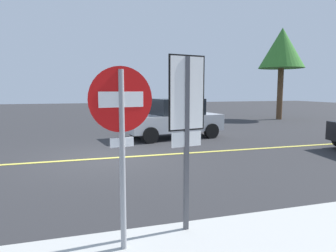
{
  "coord_description": "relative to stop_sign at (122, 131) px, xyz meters",
  "views": [
    {
      "loc": [
        -0.77,
        -9.07,
        2.06
      ],
      "look_at": [
        1.69,
        -0.81,
        1.03
      ],
      "focal_mm": 32.04,
      "sensor_mm": 36.0,
      "label": 1
    }
  ],
  "objects": [
    {
      "name": "lane_marking_centre",
      "position": [
        3.3,
        5.61,
        -1.59
      ],
      "size": [
        28.0,
        0.16,
        0.01
      ],
      "primitive_type": "cube",
      "color": "#E0D14C"
    },
    {
      "name": "tree_left_verge",
      "position": [
        13.15,
        14.64,
        3.3
      ],
      "size": [
        3.1,
        3.1,
        6.34
      ],
      "color": "#513823",
      "rests_on": "ground_plane"
    },
    {
      "name": "stop_sign",
      "position": [
        0.0,
        0.0,
        0.0
      ],
      "size": [
        0.75,
        0.14,
        2.34
      ],
      "color": "gray",
      "rests_on": "ground_plane"
    },
    {
      "name": "speed_limit_sign",
      "position": [
        0.9,
        0.27,
        0.17
      ],
      "size": [
        0.53,
        0.12,
        2.52
      ],
      "color": "#4C4C51",
      "rests_on": "ground_plane"
    },
    {
      "name": "ground_plane",
      "position": [
        0.3,
        5.61,
        -1.6
      ],
      "size": [
        80.0,
        80.0,
        0.0
      ],
      "primitive_type": "plane",
      "color": "#2D2D30"
    },
    {
      "name": "car_silver_crossing",
      "position": [
        3.47,
        8.92,
        -0.75
      ],
      "size": [
        4.4,
        2.58,
        1.69
      ],
      "color": "#B7BABF",
      "rests_on": "ground_plane"
    }
  ]
}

